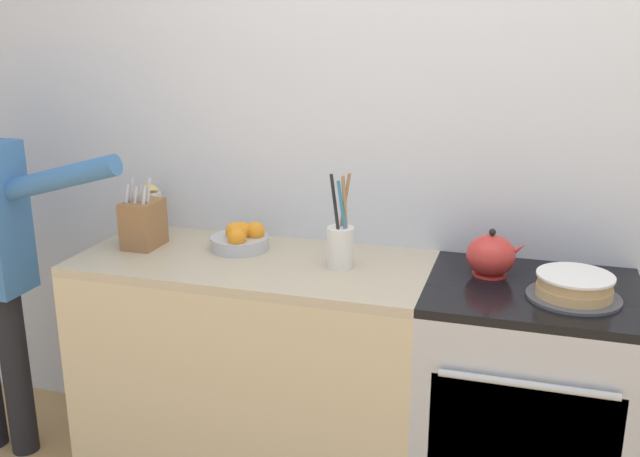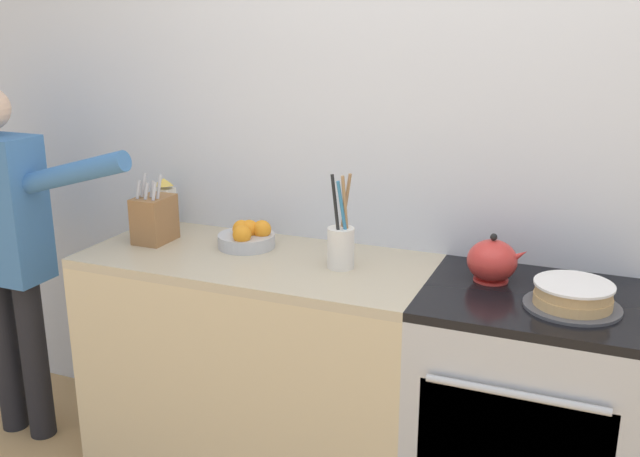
# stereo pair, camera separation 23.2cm
# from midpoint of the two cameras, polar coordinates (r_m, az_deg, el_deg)

# --- Properties ---
(wall_back) EXTENTS (8.00, 0.04, 2.60)m
(wall_back) POSITION_cam_midpoint_polar(r_m,az_deg,el_deg) (2.67, 8.10, 6.28)
(wall_back) COLOR silver
(wall_back) RESTS_ON ground_plane
(counter_cabinet) EXTENTS (1.31, 0.60, 0.91)m
(counter_cabinet) POSITION_cam_midpoint_polar(r_m,az_deg,el_deg) (2.84, -7.57, -11.15)
(counter_cabinet) COLOR beige
(counter_cabinet) RESTS_ON ground_plane
(stove_range) EXTENTS (0.70, 0.63, 0.91)m
(stove_range) POSITION_cam_midpoint_polar(r_m,az_deg,el_deg) (2.63, 13.45, -13.93)
(stove_range) COLOR #B7BABF
(stove_range) RESTS_ON ground_plane
(layer_cake) EXTENTS (0.30, 0.30, 0.08)m
(layer_cake) POSITION_cam_midpoint_polar(r_m,az_deg,el_deg) (2.37, 17.08, -4.56)
(layer_cake) COLOR #4C4C51
(layer_cake) RESTS_ON stove_range
(tea_kettle) EXTENTS (0.21, 0.17, 0.17)m
(tea_kettle) POSITION_cam_midpoint_polar(r_m,az_deg,el_deg) (2.50, 11.00, -2.18)
(tea_kettle) COLOR red
(tea_kettle) RESTS_ON stove_range
(knife_block) EXTENTS (0.12, 0.17, 0.28)m
(knife_block) POSITION_cam_midpoint_polar(r_m,az_deg,el_deg) (2.87, -16.23, 0.39)
(knife_block) COLOR olive
(knife_block) RESTS_ON counter_cabinet
(utensil_crock) EXTENTS (0.10, 0.10, 0.34)m
(utensil_crock) POSITION_cam_midpoint_polar(r_m,az_deg,el_deg) (2.53, -0.96, -1.28)
(utensil_crock) COLOR silver
(utensil_crock) RESTS_ON counter_cabinet
(fruit_bowl) EXTENTS (0.22, 0.22, 0.11)m
(fruit_bowl) POSITION_cam_midpoint_polar(r_m,az_deg,el_deg) (2.76, -8.75, -0.87)
(fruit_bowl) COLOR #B7BABF
(fruit_bowl) RESTS_ON counter_cabinet
(milk_carton) EXTENTS (0.07, 0.07, 0.21)m
(milk_carton) POSITION_cam_midpoint_polar(r_m,az_deg,el_deg) (3.06, -15.55, 1.57)
(milk_carton) COLOR white
(milk_carton) RESTS_ON counter_cabinet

